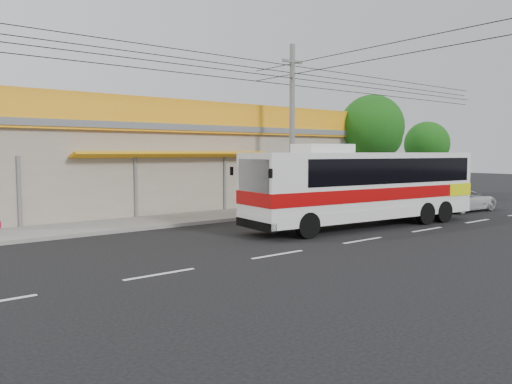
# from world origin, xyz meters

# --- Properties ---
(ground) EXTENTS (120.00, 120.00, 0.00)m
(ground) POSITION_xyz_m (0.00, 0.00, 0.00)
(ground) COLOR black
(ground) RESTS_ON ground
(sidewalk) EXTENTS (30.00, 3.20, 0.15)m
(sidewalk) POSITION_xyz_m (0.00, 6.00, 0.07)
(sidewalk) COLOR gray
(sidewalk) RESTS_ON ground
(lane_markings) EXTENTS (50.00, 0.12, 0.01)m
(lane_markings) POSITION_xyz_m (0.00, -2.50, 0.00)
(lane_markings) COLOR silver
(lane_markings) RESTS_ON ground
(storefront_building) EXTENTS (22.60, 9.20, 5.70)m
(storefront_building) POSITION_xyz_m (-0.01, 11.54, 2.30)
(storefront_building) COLOR gray
(storefront_building) RESTS_ON ground
(coach_bus) EXTENTS (11.39, 3.42, 3.46)m
(coach_bus) POSITION_xyz_m (2.90, -0.34, 1.85)
(coach_bus) COLOR silver
(coach_bus) RESTS_ON ground
(white_car) EXTENTS (4.24, 2.16, 1.15)m
(white_car) POSITION_xyz_m (11.36, 0.06, 0.57)
(white_car) COLOR silver
(white_car) RESTS_ON ground
(utility_pole) EXTENTS (34.00, 14.00, 8.62)m
(utility_pole) POSITION_xyz_m (3.63, 5.24, 7.11)
(utility_pole) COLOR #62625F
(utility_pole) RESTS_ON ground
(tree_near) EXTENTS (4.12, 4.12, 6.83)m
(tree_near) POSITION_xyz_m (12.20, 6.79, 4.62)
(tree_near) COLOR #312213
(tree_near) RESTS_ON ground
(tree_far) EXTENTS (3.24, 3.24, 5.37)m
(tree_far) POSITION_xyz_m (18.61, 6.93, 3.63)
(tree_far) COLOR #312213
(tree_far) RESTS_ON ground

